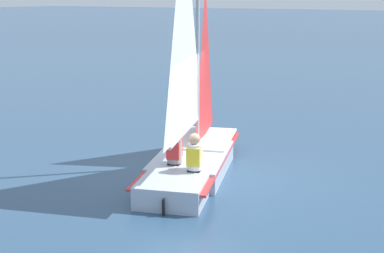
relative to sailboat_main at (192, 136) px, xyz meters
name	(u,v)px	position (x,y,z in m)	size (l,w,h in m)	color
ground_plane	(192,173)	(0.01, -0.04, -0.83)	(260.00, 260.00, 0.00)	#2D4C6B
sailboat_main	(192,136)	(0.00, 0.00, 0.00)	(2.71, 4.69, 5.51)	#B2BCCC
sailor_helm	(174,154)	(-0.02, 0.72, -0.19)	(0.38, 0.40, 1.16)	black
sailor_crew	(195,161)	(-0.58, 0.89, -0.21)	(0.38, 0.40, 1.16)	black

